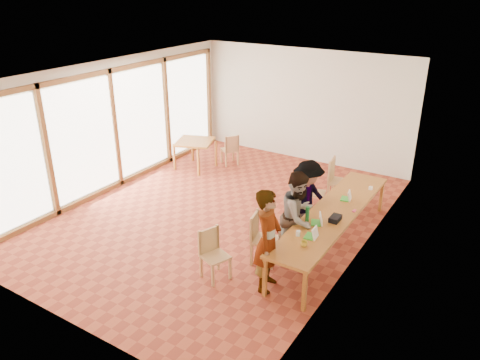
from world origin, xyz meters
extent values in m
plane|color=#9C4025|center=(0.00, 0.00, 0.00)|extent=(8.00, 8.00, 0.00)
cube|color=beige|center=(0.00, 4.00, 1.50)|extent=(6.00, 0.10, 3.00)
cube|color=beige|center=(0.00, -4.00, 1.50)|extent=(6.00, 0.10, 3.00)
cube|color=beige|center=(3.00, 0.00, 1.50)|extent=(0.10, 8.00, 3.00)
cube|color=white|center=(-2.96, 0.00, 1.50)|extent=(0.10, 8.00, 3.00)
cube|color=white|center=(0.00, 0.00, 3.02)|extent=(6.00, 8.00, 0.04)
cube|color=#AB6A26|center=(2.50, 0.00, 0.72)|extent=(0.80, 4.00, 0.05)
cube|color=#AB6A26|center=(2.16, -1.94, 0.35)|extent=(0.06, 0.06, 0.70)
cube|color=#AB6A26|center=(2.16, 1.94, 0.35)|extent=(0.06, 0.06, 0.70)
cube|color=#AB6A26|center=(2.84, -1.94, 0.35)|extent=(0.06, 0.06, 0.70)
cube|color=#AB6A26|center=(2.84, 1.94, 0.35)|extent=(0.06, 0.06, 0.70)
cube|color=#AB6A26|center=(-2.06, 1.86, 0.72)|extent=(0.90, 0.90, 0.05)
cube|color=#AB6A26|center=(-2.45, 1.47, 0.35)|extent=(0.05, 0.05, 0.70)
cube|color=#AB6A26|center=(-2.45, 2.25, 0.35)|extent=(0.05, 0.05, 0.70)
cube|color=#AB6A26|center=(-1.67, 1.47, 0.35)|extent=(0.05, 0.05, 0.70)
cube|color=#AB6A26|center=(-1.67, 2.25, 0.35)|extent=(0.05, 0.05, 0.70)
cube|color=tan|center=(1.23, -1.95, 0.41)|extent=(0.52, 0.52, 0.04)
cube|color=tan|center=(1.06, -1.88, 0.65)|extent=(0.18, 0.39, 0.42)
cube|color=tan|center=(1.68, -1.09, 0.44)|extent=(0.52, 0.52, 0.04)
cube|color=tan|center=(1.49, -1.13, 0.69)|extent=(0.14, 0.43, 0.45)
cube|color=tan|center=(1.61, 1.29, 0.39)|extent=(0.46, 0.46, 0.04)
cube|color=tan|center=(1.45, 1.25, 0.60)|extent=(0.13, 0.37, 0.39)
cube|color=tan|center=(1.90, 1.93, 0.47)|extent=(0.52, 0.52, 0.04)
cube|color=tan|center=(1.69, 1.91, 0.74)|extent=(0.10, 0.46, 0.48)
cube|color=tan|center=(-1.45, 2.57, 0.41)|extent=(0.55, 0.55, 0.04)
cube|color=tan|center=(-1.30, 2.46, 0.63)|extent=(0.26, 0.34, 0.41)
imported|color=gray|center=(2.07, -1.70, 0.87)|extent=(0.53, 0.70, 1.73)
imported|color=gray|center=(2.11, -0.67, 0.84)|extent=(0.70, 0.86, 1.67)
imported|color=gray|center=(1.91, 0.14, 0.78)|extent=(0.90, 1.15, 1.57)
cube|color=green|center=(2.51, -1.06, 0.76)|extent=(0.18, 0.24, 0.02)
cube|color=white|center=(2.59, -1.06, 0.84)|extent=(0.08, 0.21, 0.19)
cube|color=green|center=(2.40, -0.59, 0.76)|extent=(0.24, 0.28, 0.02)
cube|color=white|center=(2.48, -0.55, 0.85)|extent=(0.14, 0.22, 0.19)
cube|color=green|center=(2.49, 0.59, 0.76)|extent=(0.19, 0.25, 0.02)
cube|color=white|center=(2.57, 0.61, 0.84)|extent=(0.10, 0.21, 0.18)
imported|color=gold|center=(2.55, -1.38, 0.79)|extent=(0.13, 0.13, 0.09)
cylinder|color=#227538|center=(2.24, -0.60, 0.89)|extent=(0.07, 0.07, 0.28)
cylinder|color=silver|center=(2.33, -1.13, 0.80)|extent=(0.07, 0.07, 0.09)
cylinder|color=white|center=(2.77, 1.30, 0.78)|extent=(0.08, 0.08, 0.06)
cube|color=#E83870|center=(2.81, 0.21, 0.76)|extent=(0.05, 0.10, 0.01)
cube|color=black|center=(2.65, -0.32, 0.80)|extent=(0.16, 0.26, 0.09)
camera|label=1|loc=(5.06, -7.30, 4.65)|focal=35.00mm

